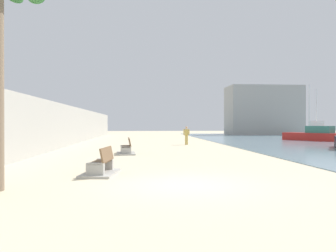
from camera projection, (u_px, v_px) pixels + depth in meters
ground_plane at (156, 146)px, 27.99m from camera, size 120.00×120.00×0.00m
seawall at (63, 126)px, 27.39m from camera, size 0.80×64.00×3.33m
bench_near at (101, 168)px, 12.16m from camera, size 1.36×2.22×0.98m
bench_far at (126, 150)px, 20.45m from camera, size 1.24×2.17×0.98m
person_walking at (186, 134)px, 29.47m from camera, size 0.52×0.23×1.61m
boat_far_left at (313, 135)px, 36.16m from camera, size 4.78×6.05×6.00m
boat_mid_bay at (317, 132)px, 43.06m from camera, size 4.51×5.87×6.27m
harbor_building at (263, 111)px, 57.39m from camera, size 12.00×6.00×8.15m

